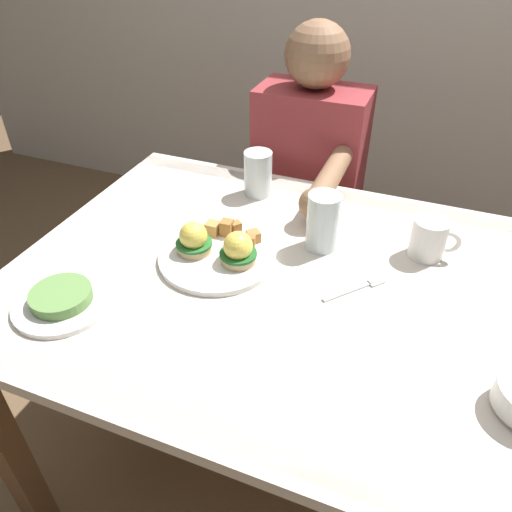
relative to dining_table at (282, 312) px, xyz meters
name	(u,v)px	position (x,y,z in m)	size (l,w,h in m)	color
ground_plane	(275,462)	(0.00, 0.00, -0.63)	(6.00, 6.00, 0.00)	brown
dining_table	(282,312)	(0.00, 0.00, 0.00)	(1.20, 0.90, 0.74)	silver
eggs_benedict_plate	(217,250)	(-0.16, 0.01, 0.13)	(0.27, 0.27, 0.09)	white
coffee_mug	(430,237)	(0.28, 0.20, 0.16)	(0.11, 0.08, 0.09)	white
fork	(357,288)	(0.16, 0.02, 0.11)	(0.11, 0.13, 0.00)	silver
water_glass_near	(322,225)	(0.04, 0.14, 0.17)	(0.08, 0.08, 0.14)	silver
water_glass_far	(258,177)	(-0.19, 0.32, 0.16)	(0.08, 0.08, 0.12)	silver
side_plate	(62,300)	(-0.39, -0.25, 0.12)	(0.20, 0.20, 0.04)	white
diner_person	(307,182)	(-0.12, 0.60, 0.02)	(0.34, 0.54, 1.14)	#33333D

